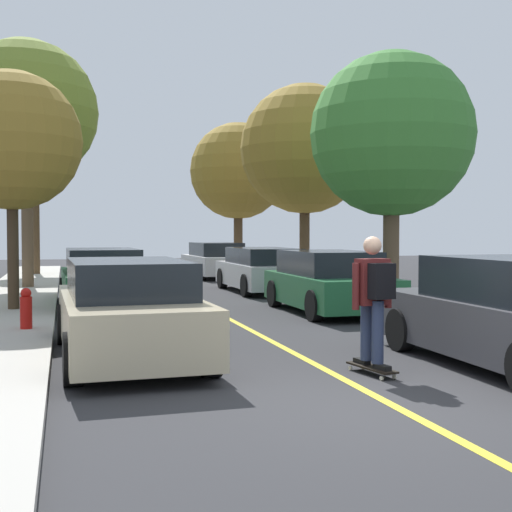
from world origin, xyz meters
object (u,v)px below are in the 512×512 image
parked_car_right_near (329,282)px  skateboard (372,368)px  parked_car_right_farthest (215,261)px  skateboarder (374,293)px  parked_car_right_far (262,270)px  street_tree_left_far (35,144)px  parked_car_left_near (102,279)px  parked_car_left_nearest (128,310)px  street_tree_right_far (238,171)px  street_tree_right_nearest (392,135)px  street_tree_right_near (305,149)px  street_tree_left_near (26,112)px  fire_hydrant (26,309)px  street_tree_left_nearest (12,141)px

parked_car_right_near → skateboard: bearing=-107.0°
parked_car_right_farthest → skateboarder: bearing=-96.1°
parked_car_right_far → street_tree_left_far: size_ratio=0.65×
parked_car_left_near → parked_car_right_farthest: bearing=63.6°
parked_car_left_near → skateboard: size_ratio=5.36×
parked_car_left_near → skateboard: (2.86, -8.63, -0.60)m
parked_car_left_nearest → street_tree_left_far: street_tree_left_far is taller
street_tree_right_far → street_tree_right_nearest: bearing=-90.0°
street_tree_right_near → parked_car_left_near: bearing=-144.8°
street_tree_left_near → street_tree_right_far: street_tree_left_near is taller
parked_car_right_far → skateboarder: bearing=-99.4°
parked_car_right_farthest → fire_hydrant: parked_car_right_farthest is taller
skateboard → skateboarder: skateboarder is taller
fire_hydrant → street_tree_right_nearest: bearing=18.3°
parked_car_right_far → street_tree_left_near: street_tree_left_near is taller
street_tree_right_nearest → street_tree_right_near: size_ratio=0.92×
parked_car_right_far → street_tree_right_nearest: (1.92, -4.61, 3.45)m
street_tree_right_near → fire_hydrant: (-8.25, -8.92, -4.01)m
street_tree_left_near → street_tree_right_near: street_tree_left_near is taller
street_tree_right_nearest → street_tree_right_near: bearing=90.0°
street_tree_left_near → street_tree_right_nearest: bearing=-37.7°
street_tree_right_nearest → fire_hydrant: 9.41m
parked_car_left_nearest → skateboard: parked_car_left_nearest is taller
street_tree_right_nearest → street_tree_right_near: (0.00, 6.20, 0.37)m
parked_car_right_near → parked_car_left_nearest: bearing=-137.2°
street_tree_right_near → street_tree_right_far: size_ratio=0.98×
street_tree_left_nearest → skateboarder: bearing=-58.3°
street_tree_left_near → street_tree_right_far: (8.67, 8.43, -0.86)m
parked_car_right_near → skateboard: 6.72m
street_tree_left_nearest → fire_hydrant: 4.64m
parked_car_right_farthest → skateboard: 18.48m
fire_hydrant → skateboard: (4.36, -4.46, -0.40)m
street_tree_right_far → skateboard: bearing=-99.9°
parked_car_right_farthest → street_tree_left_far: (-6.75, 2.21, 4.57)m
street_tree_left_nearest → skateboard: bearing=-58.3°
street_tree_right_nearest → parked_car_right_near: bearing=-157.8°
street_tree_right_far → street_tree_left_far: bearing=-168.7°
parked_car_right_farthest → street_tree_right_nearest: (1.92, -11.17, 3.44)m
parked_car_right_far → street_tree_right_far: 11.36m
parked_car_left_near → street_tree_right_far: (6.75, 13.68, 3.85)m
parked_car_right_farthest → skateboarder: skateboarder is taller
parked_car_right_far → fire_hydrant: size_ratio=6.37×
parked_car_right_near → street_tree_right_nearest: 4.02m
parked_car_right_farthest → skateboarder: (-1.96, -18.40, 0.35)m
parked_car_right_near → street_tree_right_near: 8.19m
parked_car_left_nearest → parked_car_right_farthest: bearing=73.6°
parked_car_right_farthest → street_tree_right_near: 6.56m
parked_car_left_near → street_tree_right_nearest: (6.75, -1.44, 3.44)m
skateboard → parked_car_left_nearest: bearing=145.8°
parked_car_right_far → parked_car_left_nearest: bearing=-116.1°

